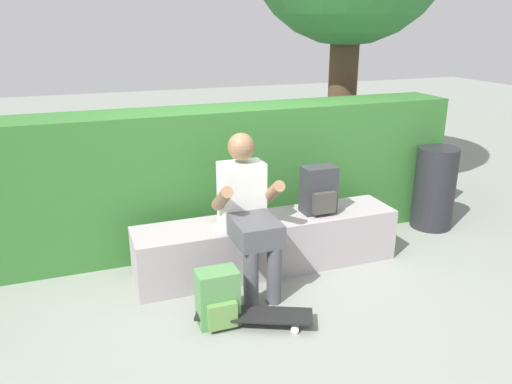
{
  "coord_description": "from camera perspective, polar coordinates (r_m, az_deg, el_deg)",
  "views": [
    {
      "loc": [
        -1.42,
        -3.2,
        2.0
      ],
      "look_at": [
        -0.07,
        0.47,
        0.65
      ],
      "focal_mm": 35.24,
      "sensor_mm": 36.0,
      "label": 1
    }
  ],
  "objects": [
    {
      "name": "ground_plane",
      "position": [
        4.03,
        3.27,
        -10.73
      ],
      "size": [
        24.0,
        24.0,
        0.0
      ],
      "primitive_type": "plane",
      "color": "gray"
    },
    {
      "name": "bench_main",
      "position": [
        4.22,
        1.39,
        -5.85
      ],
      "size": [
        2.21,
        0.46,
        0.45
      ],
      "color": "#9F9498",
      "rests_on": "ground"
    },
    {
      "name": "backpack_on_ground",
      "position": [
        3.51,
        -4.34,
        -11.98
      ],
      "size": [
        0.28,
        0.23,
        0.4
      ],
      "color": "#51894C",
      "rests_on": "ground"
    },
    {
      "name": "trash_bin",
      "position": [
        5.3,
        19.59,
        0.43
      ],
      "size": [
        0.4,
        0.4,
        0.82
      ],
      "color": "#232328",
      "rests_on": "ground"
    },
    {
      "name": "skateboard_near_person",
      "position": [
        3.55,
        -0.22,
        -13.8
      ],
      "size": [
        0.81,
        0.51,
        0.09
      ],
      "color": "black",
      "rests_on": "ground"
    },
    {
      "name": "person_skater",
      "position": [
        3.79,
        -0.92,
        -1.88
      ],
      "size": [
        0.49,
        0.62,
        1.2
      ],
      "color": "white",
      "rests_on": "ground"
    },
    {
      "name": "backpack_on_bench",
      "position": [
        4.24,
        7.15,
        0.16
      ],
      "size": [
        0.28,
        0.23,
        0.4
      ],
      "color": "#333338",
      "rests_on": "bench_main"
    },
    {
      "name": "hedge_row",
      "position": [
        4.61,
        -5.08,
        1.68
      ],
      "size": [
        4.72,
        0.52,
        1.26
      ],
      "color": "#326C2D",
      "rests_on": "ground"
    }
  ]
}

